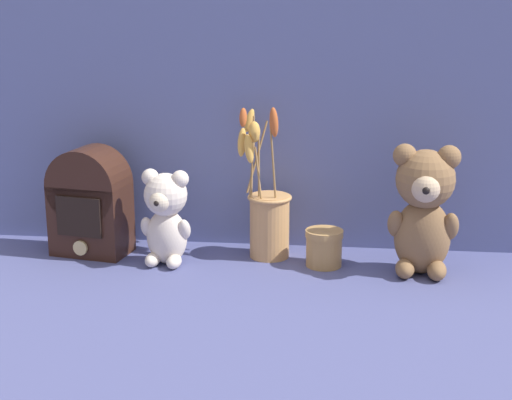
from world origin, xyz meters
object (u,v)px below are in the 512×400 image
(decorative_tin_tall, at_px, (324,248))
(vintage_radio, at_px, (90,201))
(teddy_bear_medium, at_px, (166,216))
(flower_vase, at_px, (268,215))
(teddy_bear_large, at_px, (424,208))

(decorative_tin_tall, bearing_deg, vintage_radio, 176.97)
(teddy_bear_medium, distance_m, flower_vase, 0.22)
(teddy_bear_medium, bearing_deg, decorative_tin_tall, 4.32)
(teddy_bear_medium, xyz_separation_m, flower_vase, (0.21, 0.07, -0.01))
(teddy_bear_large, xyz_separation_m, teddy_bear_medium, (-0.53, -0.00, -0.03))
(flower_vase, height_order, vintage_radio, flower_vase)
(teddy_bear_large, height_order, vintage_radio, teddy_bear_large)
(decorative_tin_tall, bearing_deg, teddy_bear_large, -7.01)
(teddy_bear_medium, xyz_separation_m, decorative_tin_tall, (0.33, 0.03, -0.07))
(teddy_bear_medium, distance_m, decorative_tin_tall, 0.34)
(teddy_bear_medium, relative_size, vintage_radio, 0.86)
(teddy_bear_large, distance_m, flower_vase, 0.33)
(teddy_bear_large, height_order, teddy_bear_medium, teddy_bear_large)
(teddy_bear_large, bearing_deg, flower_vase, 167.66)
(teddy_bear_medium, xyz_separation_m, vintage_radio, (-0.18, 0.05, 0.01))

